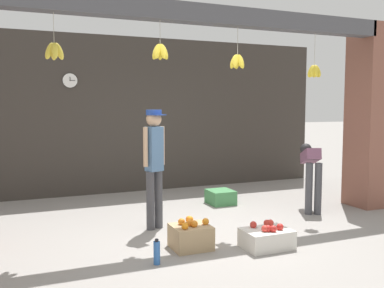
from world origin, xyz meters
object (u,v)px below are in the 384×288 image
(shopkeeper, at_px, (154,160))
(fruit_crate_apples, at_px, (267,238))
(fruit_crate_oranges, at_px, (191,236))
(water_bottle, at_px, (157,253))
(produce_box_green, at_px, (221,197))
(worker_stooping, at_px, (311,168))
(wall_clock, at_px, (70,81))

(shopkeeper, xyz_separation_m, fruit_crate_apples, (0.98, -1.26, -0.83))
(fruit_crate_oranges, distance_m, water_bottle, 0.62)
(produce_box_green, bearing_deg, worker_stooping, -41.55)
(water_bottle, bearing_deg, worker_stooping, 23.08)
(wall_clock, bearing_deg, produce_box_green, -35.20)
(shopkeeper, height_order, fruit_crate_oranges, shopkeeper)
(fruit_crate_apples, bearing_deg, produce_box_green, 77.33)
(produce_box_green, distance_m, wall_clock, 3.42)
(fruit_crate_oranges, distance_m, wall_clock, 4.13)
(worker_stooping, bearing_deg, produce_box_green, 164.62)
(shopkeeper, height_order, water_bottle, shopkeeper)
(produce_box_green, xyz_separation_m, wall_clock, (-2.26, 1.59, 2.01))
(worker_stooping, relative_size, water_bottle, 3.81)
(worker_stooping, height_order, wall_clock, wall_clock)
(shopkeeper, distance_m, produce_box_green, 1.96)
(worker_stooping, distance_m, fruit_crate_oranges, 2.67)
(shopkeeper, relative_size, wall_clock, 5.95)
(fruit_crate_oranges, bearing_deg, wall_clock, 104.67)
(shopkeeper, relative_size, fruit_crate_oranges, 3.67)
(fruit_crate_oranges, distance_m, produce_box_green, 2.34)
(shopkeeper, distance_m, fruit_crate_oranges, 1.24)
(produce_box_green, bearing_deg, water_bottle, -129.72)
(shopkeeper, bearing_deg, fruit_crate_apples, 108.06)
(produce_box_green, relative_size, water_bottle, 1.60)
(fruit_crate_apples, relative_size, water_bottle, 2.05)
(wall_clock, bearing_deg, worker_stooping, -37.41)
(fruit_crate_oranges, height_order, water_bottle, fruit_crate_oranges)
(fruit_crate_apples, bearing_deg, water_bottle, -179.72)
(worker_stooping, relative_size, fruit_crate_apples, 1.86)
(water_bottle, bearing_deg, produce_box_green, 50.28)
(worker_stooping, height_order, fruit_crate_apples, worker_stooping)
(worker_stooping, xyz_separation_m, wall_clock, (-3.36, 2.57, 1.44))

